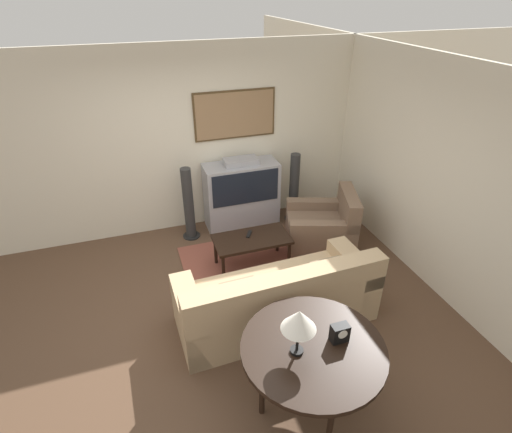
{
  "coord_description": "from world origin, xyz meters",
  "views": [
    {
      "loc": [
        -0.74,
        -3.39,
        3.35
      ],
      "look_at": [
        0.66,
        0.78,
        0.75
      ],
      "focal_mm": 28.0,
      "sensor_mm": 36.0,
      "label": 1
    }
  ],
  "objects": [
    {
      "name": "armchair",
      "position": [
        1.72,
        0.92,
        0.28
      ],
      "size": [
        1.15,
        1.07,
        0.83
      ],
      "rotation": [
        0.0,
        0.0,
        -1.9
      ],
      "color": "brown",
      "rests_on": "ground_plane"
    },
    {
      "name": "remote",
      "position": [
        0.58,
        0.83,
        0.47
      ],
      "size": [
        0.12,
        0.16,
        0.02
      ],
      "color": "black",
      "rests_on": "coffee_table"
    },
    {
      "name": "speaker_tower_left",
      "position": [
        -0.06,
        1.74,
        0.53
      ],
      "size": [
        0.25,
        0.25,
        1.12
      ],
      "color": "black",
      "rests_on": "ground_plane"
    },
    {
      "name": "tv",
      "position": [
        0.78,
        1.83,
        0.53
      ],
      "size": [
        1.11,
        0.47,
        1.12
      ],
      "color": "#9E9EA3",
      "rests_on": "ground_plane"
    },
    {
      "name": "console_table",
      "position": [
        0.43,
        -1.39,
        0.7
      ],
      "size": [
        1.21,
        1.21,
        0.76
      ],
      "color": "black",
      "rests_on": "ground_plane"
    },
    {
      "name": "table_lamp",
      "position": [
        0.28,
        -1.39,
        1.1
      ],
      "size": [
        0.28,
        0.28,
        0.44
      ],
      "color": "black",
      "rests_on": "console_table"
    },
    {
      "name": "wall_right",
      "position": [
        2.63,
        0.0,
        1.35
      ],
      "size": [
        0.06,
        12.0,
        2.7
      ],
      "color": "beige",
      "rests_on": "ground_plane"
    },
    {
      "name": "ground_plane",
      "position": [
        0.0,
        0.0,
        0.0
      ],
      "size": [
        12.0,
        12.0,
        0.0
      ],
      "primitive_type": "plane",
      "color": "brown"
    },
    {
      "name": "coffee_table",
      "position": [
        0.59,
        0.74,
        0.41
      ],
      "size": [
        0.99,
        0.52,
        0.46
      ],
      "color": "black",
      "rests_on": "ground_plane"
    },
    {
      "name": "wall_back",
      "position": [
        0.01,
        2.13,
        1.36
      ],
      "size": [
        12.0,
        0.1,
        2.7
      ],
      "color": "beige",
      "rests_on": "ground_plane"
    },
    {
      "name": "area_rug",
      "position": [
        0.68,
        0.71,
        0.01
      ],
      "size": [
        1.99,
        1.54,
        0.01
      ],
      "color": "brown",
      "rests_on": "ground_plane"
    },
    {
      "name": "couch",
      "position": [
        0.54,
        -0.32,
        0.32
      ],
      "size": [
        2.2,
        0.91,
        0.86
      ],
      "rotation": [
        0.0,
        0.0,
        3.17
      ],
      "color": "tan",
      "rests_on": "ground_plane"
    },
    {
      "name": "mantel_clock",
      "position": [
        0.66,
        -1.39,
        0.84
      ],
      "size": [
        0.15,
        0.1,
        0.16
      ],
      "color": "black",
      "rests_on": "console_table"
    },
    {
      "name": "speaker_tower_right",
      "position": [
        1.61,
        1.74,
        0.53
      ],
      "size": [
        0.25,
        0.25,
        1.12
      ],
      "color": "black",
      "rests_on": "ground_plane"
    }
  ]
}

